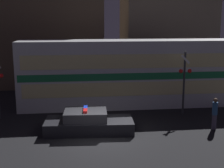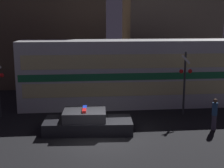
% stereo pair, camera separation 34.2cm
% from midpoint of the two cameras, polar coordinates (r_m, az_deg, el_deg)
% --- Properties ---
extents(ground_plane, '(120.00, 120.00, 0.00)m').
position_cam_midpoint_polar(ground_plane, '(15.69, -1.64, -9.86)').
color(ground_plane, black).
extents(train, '(14.76, 2.86, 4.46)m').
position_cam_midpoint_polar(train, '(21.30, 3.82, 2.01)').
color(train, silver).
rests_on(train, ground_plane).
extents(police_car, '(4.66, 2.17, 1.28)m').
position_cam_midpoint_polar(police_car, '(16.46, -3.93, -7.11)').
color(police_car, black).
rests_on(police_car, ground_plane).
extents(pedestrian, '(0.29, 0.29, 1.71)m').
position_cam_midpoint_polar(pedestrian, '(17.46, 18.76, -5.22)').
color(pedestrian, '#3F384C').
rests_on(pedestrian, ground_plane).
extents(crossing_signal_near, '(0.80, 0.32, 3.91)m').
position_cam_midpoint_polar(crossing_signal_near, '(19.51, 13.67, 0.93)').
color(crossing_signal_near, '#2D2D33').
rests_on(crossing_signal_near, ground_plane).
extents(building_left, '(10.87, 6.71, 10.33)m').
position_cam_midpoint_polar(building_left, '(29.92, -11.91, 10.11)').
color(building_left, brown).
rests_on(building_left, ground_plane).
extents(building_center, '(8.36, 5.37, 9.60)m').
position_cam_midpoint_polar(building_center, '(30.93, 10.69, 9.51)').
color(building_center, '#726656').
rests_on(building_center, ground_plane).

